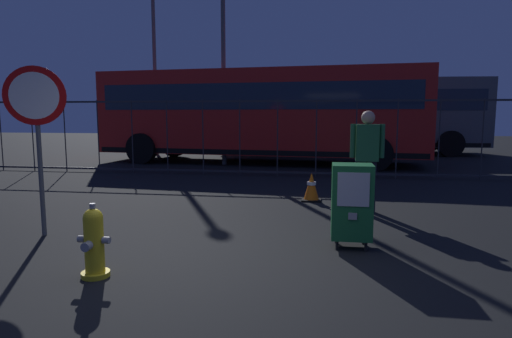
# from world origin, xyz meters

# --- Properties ---
(ground_plane) EXTENTS (60.00, 60.00, 0.00)m
(ground_plane) POSITION_xyz_m (0.00, 0.00, 0.00)
(ground_plane) COLOR black
(fire_hydrant) EXTENTS (0.33, 0.32, 0.75)m
(fire_hydrant) POSITION_xyz_m (-1.07, -0.49, 0.35)
(fire_hydrant) COLOR yellow
(fire_hydrant) RESTS_ON ground_plane
(newspaper_box_primary) EXTENTS (0.48, 0.42, 1.02)m
(newspaper_box_primary) POSITION_xyz_m (1.52, 0.88, 0.57)
(newspaper_box_primary) COLOR black
(newspaper_box_primary) RESTS_ON ground_plane
(stop_sign) EXTENTS (0.71, 0.31, 2.23)m
(stop_sign) POSITION_xyz_m (-2.52, 0.79, 1.60)
(stop_sign) COLOR #4C4F54
(stop_sign) RESTS_ON ground_plane
(pedestrian) EXTENTS (0.55, 0.22, 1.67)m
(pedestrian) POSITION_xyz_m (1.88, 2.89, 0.95)
(pedestrian) COLOR black
(pedestrian) RESTS_ON ground_plane
(traffic_cone) EXTENTS (0.36, 0.36, 0.53)m
(traffic_cone) POSITION_xyz_m (0.97, 3.70, 0.26)
(traffic_cone) COLOR black
(traffic_cone) RESTS_ON ground_plane
(fence_barrier) EXTENTS (18.03, 0.04, 2.00)m
(fence_barrier) POSITION_xyz_m (-0.00, 6.86, 1.02)
(fence_barrier) COLOR #2D2D33
(fence_barrier) RESTS_ON ground_plane
(bus_near) EXTENTS (10.69, 3.56, 3.00)m
(bus_near) POSITION_xyz_m (-0.89, 9.86, 1.71)
(bus_near) COLOR red
(bus_near) RESTS_ON ground_plane
(bus_far) EXTENTS (10.66, 3.42, 3.00)m
(bus_far) POSITION_xyz_m (2.20, 13.87, 1.71)
(bus_far) COLOR #4C5156
(bus_far) RESTS_ON ground_plane
(street_light_near_left) EXTENTS (0.32, 0.32, 7.21)m
(street_light_near_left) POSITION_xyz_m (-5.36, 12.05, 4.17)
(street_light_near_left) COLOR #4C4F54
(street_light_near_left) RESTS_ON ground_plane
(street_light_near_right) EXTENTS (0.32, 0.32, 7.79)m
(street_light_near_right) POSITION_xyz_m (-1.96, 9.19, 4.46)
(street_light_near_right) COLOR #4C4F54
(street_light_near_right) RESTS_ON ground_plane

